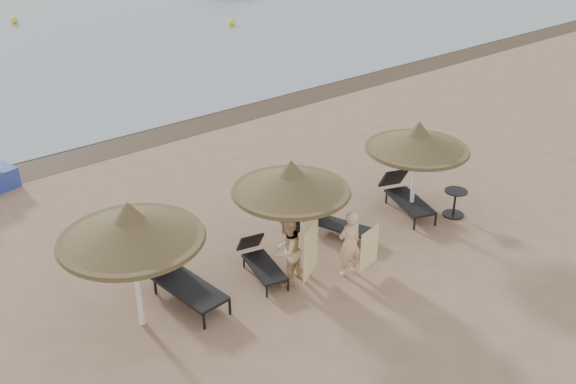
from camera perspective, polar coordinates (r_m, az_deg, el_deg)
name	(u,v)px	position (r m, az deg, el deg)	size (l,w,h in m)	color
ground	(311,280)	(13.72, 2.02, -7.86)	(160.00, 160.00, 0.00)	#9D7658
wet_sand_strip	(115,147)	(20.87, -15.15, 3.92)	(200.00, 1.60, 0.01)	#453322
palapa_left	(130,229)	(11.72, -13.83, -3.19)	(2.66, 2.66, 2.64)	white
palapa_center	(291,182)	(13.28, 0.27, 0.85)	(2.52, 2.52, 2.50)	white
palapa_right	(418,141)	(15.66, 11.45, 4.45)	(2.51, 2.51, 2.49)	white
lounger_far_left	(180,279)	(13.19, -9.56, -7.63)	(0.92, 2.18, 0.95)	black
lounger_near_left	(260,260)	(13.80, -2.49, -6.04)	(0.88, 1.68, 0.72)	black
lounger_near_right	(334,222)	(15.24, 4.13, -2.66)	(1.04, 1.69, 0.72)	black
lounger_far_right	(405,195)	(16.55, 10.34, -0.25)	(1.25, 2.04, 0.87)	black
side_table	(454,204)	(16.53, 14.58, -1.01)	(0.57, 0.57, 0.69)	black
person_left	(287,245)	(13.19, -0.11, -4.76)	(0.83, 0.54, 1.80)	beige
person_right	(350,239)	(13.52, 5.50, -4.15)	(0.80, 0.52, 1.75)	beige
towel_left	(311,250)	(13.19, 2.04, -5.18)	(0.75, 0.43, 1.19)	yellow
towel_right	(369,248)	(13.72, 7.24, -4.93)	(0.65, 0.14, 0.92)	yellow
bag_patterned	(286,215)	(13.79, -0.21, -2.03)	(0.29, 0.16, 0.35)	silver
bag_dark	(296,227)	(13.64, 0.69, -3.16)	(0.21, 0.10, 0.29)	black
buoy_mid	(14,20)	(40.13, -23.16, 13.86)	(0.39, 0.39, 0.39)	yellow
buoy_right	(232,23)	(36.62, -5.00, 14.78)	(0.40, 0.40, 0.40)	yellow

